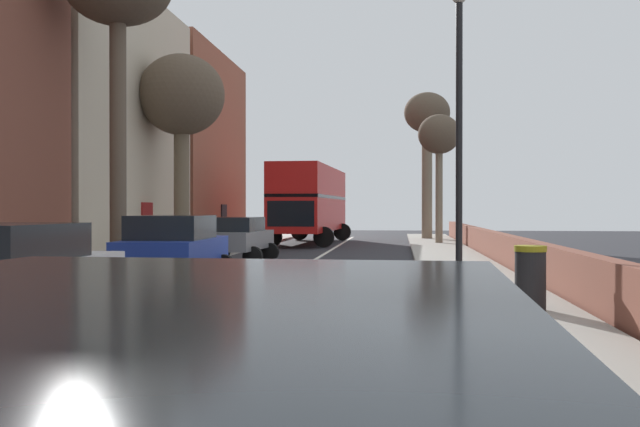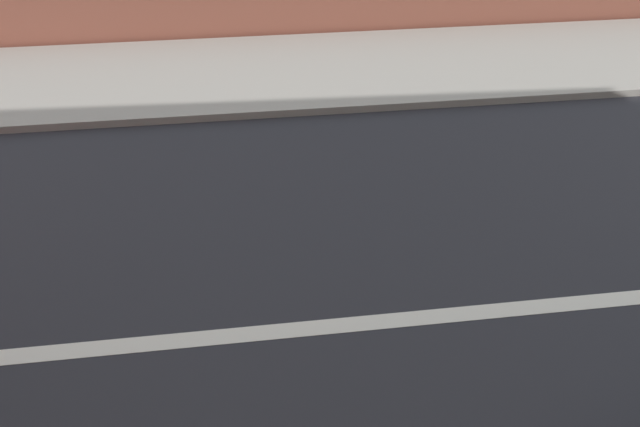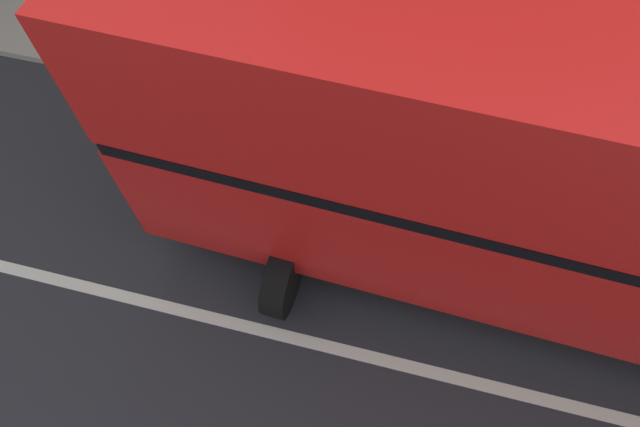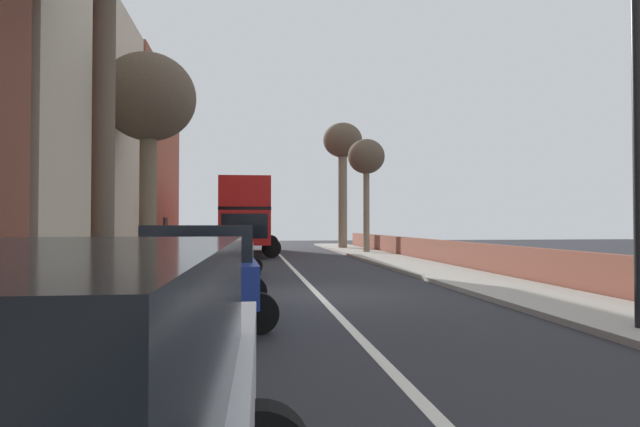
% 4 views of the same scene
% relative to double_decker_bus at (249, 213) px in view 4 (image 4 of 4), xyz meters
% --- Properties ---
extents(ground_plane, '(84.00, 84.00, 0.00)m').
position_rel_double_decker_bus_xyz_m(ground_plane, '(1.70, -17.94, -2.36)').
color(ground_plane, '#28282D').
extents(road_centre_line, '(0.16, 54.00, 0.01)m').
position_rel_double_decker_bus_xyz_m(road_centre_line, '(1.70, -17.94, -2.35)').
color(road_centre_line, silver).
rests_on(road_centre_line, ground).
extents(sidewalk_left, '(2.60, 60.00, 0.12)m').
position_rel_double_decker_bus_xyz_m(sidewalk_left, '(-3.20, -17.94, -2.30)').
color(sidewalk_left, '#9E998E').
rests_on(sidewalk_left, ground).
extents(sidewalk_right, '(2.60, 60.00, 0.12)m').
position_rel_double_decker_bus_xyz_m(sidewalk_right, '(6.60, -17.94, -2.30)').
color(sidewalk_right, '#9E998E').
rests_on(sidewalk_right, ground).
extents(boundary_wall_right, '(0.36, 54.00, 1.04)m').
position_rel_double_decker_bus_xyz_m(boundary_wall_right, '(8.15, -17.94, -1.84)').
color(boundary_wall_right, brown).
rests_on(boundary_wall_right, ground).
extents(double_decker_bus, '(3.85, 11.51, 4.06)m').
position_rel_double_decker_bus_xyz_m(double_decker_bus, '(0.00, 0.00, 0.00)').
color(double_decker_bus, red).
rests_on(double_decker_bus, ground).
extents(parked_car_blue_left_1, '(2.64, 4.37, 1.69)m').
position_rel_double_decker_bus_xyz_m(parked_car_blue_left_1, '(-0.80, -21.02, -1.40)').
color(parked_car_blue_left_1, '#1E389E').
rests_on(parked_car_blue_left_1, ground).
extents(parked_car_grey_left_3, '(2.57, 4.05, 1.57)m').
position_rel_double_decker_bus_xyz_m(parked_car_grey_left_3, '(-0.80, -14.24, -1.45)').
color(parked_car_grey_left_3, slate).
rests_on(parked_car_grey_left_3, ground).
extents(street_tree_left_0, '(3.29, 3.29, 7.64)m').
position_rel_double_decker_bus_xyz_m(street_tree_left_0, '(-3.52, -11.61, 3.68)').
color(street_tree_left_0, brown).
rests_on(street_tree_left_0, sidewalk_left).
extents(street_tree_right_1, '(2.16, 2.16, 6.59)m').
position_rel_double_decker_bus_xyz_m(street_tree_right_1, '(6.79, -0.96, 3.14)').
color(street_tree_right_1, '#7A6B56').
rests_on(street_tree_right_1, sidewalk_right).
extents(street_tree_right_5, '(2.71, 2.71, 8.63)m').
position_rel_double_decker_bus_xyz_m(street_tree_right_5, '(6.38, 4.58, 4.68)').
color(street_tree_right_5, '#7A6B56').
rests_on(street_tree_right_5, sidewalk_right).
extents(lamppost_right, '(0.32, 0.32, 6.31)m').
position_rel_double_decker_bus_xyz_m(lamppost_right, '(6.00, -23.17, 1.45)').
color(lamppost_right, black).
rests_on(lamppost_right, sidewalk_right).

